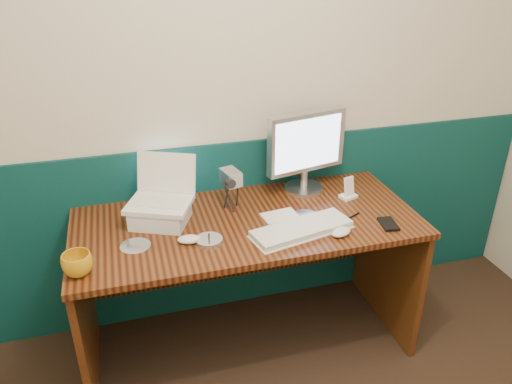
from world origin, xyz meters
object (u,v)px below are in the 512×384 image
object	(u,v)px
monitor	(305,152)
mug	(77,264)
keyboard	(302,230)
desk	(248,285)
camcorder	(231,190)
laptop	(157,183)

from	to	relation	value
monitor	mug	distance (m)	1.21
mug	keyboard	bearing A→B (deg)	3.45
monitor	desk	bearing A→B (deg)	-160.40
monitor	camcorder	distance (m)	0.44
mug	desk	bearing A→B (deg)	17.10
laptop	monitor	xyz separation A→B (m)	(0.75, 0.14, 0.01)
desk	keyboard	xyz separation A→B (m)	(0.21, -0.17, 0.39)
desk	mug	world-z (taller)	mug
desk	camcorder	world-z (taller)	camcorder
keyboard	camcorder	distance (m)	0.40
keyboard	camcorder	size ratio (longest dim) A/B	2.31
mug	camcorder	distance (m)	0.78
laptop	keyboard	distance (m)	0.67
laptop	camcorder	xyz separation A→B (m)	(0.34, 0.04, -0.10)
camcorder	monitor	bearing A→B (deg)	-0.82
monitor	camcorder	world-z (taller)	monitor
laptop	keyboard	xyz separation A→B (m)	(0.59, -0.26, -0.19)
laptop	desk	bearing A→B (deg)	11.34
keyboard	desk	bearing A→B (deg)	127.84
desk	keyboard	size ratio (longest dim) A/B	3.50
desk	monitor	distance (m)	0.73
keyboard	mug	bearing A→B (deg)	170.95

